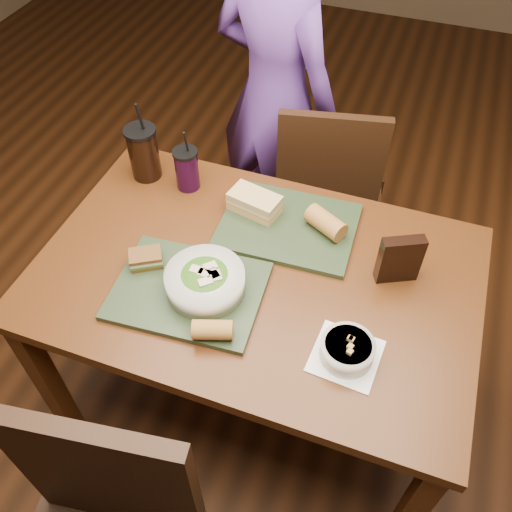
{
  "coord_description": "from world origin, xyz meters",
  "views": [
    {
      "loc": [
        0.35,
        -0.97,
        1.98
      ],
      "look_at": [
        0.0,
        0.0,
        0.82
      ],
      "focal_mm": 38.0,
      "sensor_mm": 36.0,
      "label": 1
    }
  ],
  "objects_px": {
    "baguette_far": "(326,223)",
    "chair_far": "(331,188)",
    "baguette_near": "(212,330)",
    "chip_bag": "(400,259)",
    "sandwich_near": "(146,259)",
    "sandwich_far": "(255,203)",
    "diner": "(274,97)",
    "soup_bowl": "(347,350)",
    "dining_table": "(256,290)",
    "cup_cola": "(144,153)",
    "tray_far": "(288,226)",
    "salad_bowl": "(205,280)",
    "cup_berry": "(187,169)",
    "tray_near": "(188,291)"
  },
  "relations": [
    {
      "from": "salad_bowl",
      "to": "chair_far",
      "type": "bearing_deg",
      "value": 78.0
    },
    {
      "from": "salad_bowl",
      "to": "baguette_far",
      "type": "distance_m",
      "value": 0.43
    },
    {
      "from": "diner",
      "to": "chip_bag",
      "type": "height_order",
      "value": "diner"
    },
    {
      "from": "salad_bowl",
      "to": "baguette_near",
      "type": "xyz_separation_m",
      "value": [
        0.08,
        -0.14,
        -0.01
      ]
    },
    {
      "from": "baguette_near",
      "to": "dining_table",
      "type": "bearing_deg",
      "value": 84.04
    },
    {
      "from": "diner",
      "to": "baguette_far",
      "type": "bearing_deg",
      "value": 136.51
    },
    {
      "from": "dining_table",
      "to": "cup_cola",
      "type": "height_order",
      "value": "cup_cola"
    },
    {
      "from": "dining_table",
      "to": "cup_berry",
      "type": "bearing_deg",
      "value": 140.86
    },
    {
      "from": "sandwich_near",
      "to": "baguette_near",
      "type": "height_order",
      "value": "baguette_near"
    },
    {
      "from": "sandwich_near",
      "to": "chip_bag",
      "type": "relative_size",
      "value": 0.71
    },
    {
      "from": "sandwich_near",
      "to": "sandwich_far",
      "type": "height_order",
      "value": "sandwich_far"
    },
    {
      "from": "dining_table",
      "to": "sandwich_far",
      "type": "relative_size",
      "value": 7.36
    },
    {
      "from": "sandwich_far",
      "to": "chip_bag",
      "type": "bearing_deg",
      "value": -13.02
    },
    {
      "from": "baguette_near",
      "to": "cup_berry",
      "type": "relative_size",
      "value": 0.47
    },
    {
      "from": "chair_far",
      "to": "tray_far",
      "type": "height_order",
      "value": "chair_far"
    },
    {
      "from": "baguette_near",
      "to": "chip_bag",
      "type": "relative_size",
      "value": 0.67
    },
    {
      "from": "diner",
      "to": "sandwich_near",
      "type": "xyz_separation_m",
      "value": [
        -0.07,
        -0.98,
        0.03
      ]
    },
    {
      "from": "chair_far",
      "to": "soup_bowl",
      "type": "distance_m",
      "value": 0.98
    },
    {
      "from": "tray_near",
      "to": "baguette_near",
      "type": "height_order",
      "value": "baguette_near"
    },
    {
      "from": "soup_bowl",
      "to": "sandwich_near",
      "type": "relative_size",
      "value": 1.62
    },
    {
      "from": "soup_bowl",
      "to": "baguette_far",
      "type": "bearing_deg",
      "value": 112.29
    },
    {
      "from": "tray_far",
      "to": "salad_bowl",
      "type": "distance_m",
      "value": 0.36
    },
    {
      "from": "sandwich_far",
      "to": "baguette_near",
      "type": "height_order",
      "value": "sandwich_far"
    },
    {
      "from": "baguette_far",
      "to": "chair_far",
      "type": "bearing_deg",
      "value": 99.24
    },
    {
      "from": "sandwich_far",
      "to": "cup_berry",
      "type": "distance_m",
      "value": 0.27
    },
    {
      "from": "soup_bowl",
      "to": "tray_far",
      "type": "bearing_deg",
      "value": 125.56
    },
    {
      "from": "chip_bag",
      "to": "chair_far",
      "type": "bearing_deg",
      "value": 91.83
    },
    {
      "from": "baguette_near",
      "to": "diner",
      "type": "bearing_deg",
      "value": 100.54
    },
    {
      "from": "cup_cola",
      "to": "diner",
      "type": "bearing_deg",
      "value": 65.82
    },
    {
      "from": "sandwich_near",
      "to": "chip_bag",
      "type": "distance_m",
      "value": 0.73
    },
    {
      "from": "sandwich_far",
      "to": "baguette_near",
      "type": "distance_m",
      "value": 0.49
    },
    {
      "from": "sandwich_near",
      "to": "baguette_far",
      "type": "distance_m",
      "value": 0.56
    },
    {
      "from": "sandwich_near",
      "to": "baguette_near",
      "type": "distance_m",
      "value": 0.33
    },
    {
      "from": "chair_far",
      "to": "sandwich_near",
      "type": "xyz_separation_m",
      "value": [
        -0.38,
        -0.81,
        0.28
      ]
    },
    {
      "from": "baguette_far",
      "to": "cup_cola",
      "type": "height_order",
      "value": "cup_cola"
    },
    {
      "from": "soup_bowl",
      "to": "cup_berry",
      "type": "height_order",
      "value": "cup_berry"
    },
    {
      "from": "diner",
      "to": "baguette_far",
      "type": "height_order",
      "value": "diner"
    },
    {
      "from": "salad_bowl",
      "to": "sandwich_near",
      "type": "distance_m",
      "value": 0.2
    },
    {
      "from": "chair_far",
      "to": "tray_near",
      "type": "height_order",
      "value": "chair_far"
    },
    {
      "from": "chair_far",
      "to": "cup_cola",
      "type": "relative_size",
      "value": 3.13
    },
    {
      "from": "sandwich_near",
      "to": "baguette_near",
      "type": "bearing_deg",
      "value": -30.45
    },
    {
      "from": "soup_bowl",
      "to": "cup_cola",
      "type": "distance_m",
      "value": 0.96
    },
    {
      "from": "baguette_far",
      "to": "chip_bag",
      "type": "xyz_separation_m",
      "value": [
        0.24,
        -0.1,
        0.03
      ]
    },
    {
      "from": "soup_bowl",
      "to": "baguette_near",
      "type": "distance_m",
      "value": 0.35
    },
    {
      "from": "chair_far",
      "to": "baguette_far",
      "type": "relative_size",
      "value": 7.08
    },
    {
      "from": "diner",
      "to": "cup_berry",
      "type": "distance_m",
      "value": 0.61
    },
    {
      "from": "chair_far",
      "to": "diner",
      "type": "relative_size",
      "value": 0.6
    },
    {
      "from": "dining_table",
      "to": "diner",
      "type": "relative_size",
      "value": 0.85
    },
    {
      "from": "diner",
      "to": "salad_bowl",
      "type": "height_order",
      "value": "diner"
    },
    {
      "from": "chair_far",
      "to": "soup_bowl",
      "type": "bearing_deg",
      "value": -74.63
    }
  ]
}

